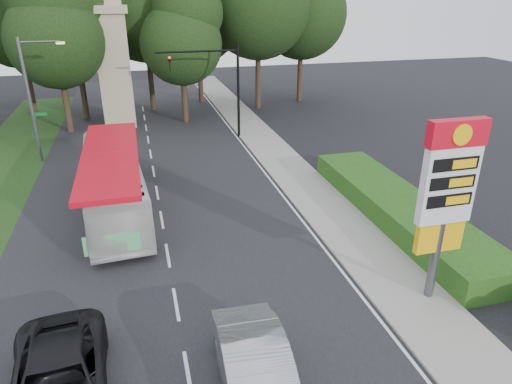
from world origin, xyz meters
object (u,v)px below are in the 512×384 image
object	(u,v)px
gas_station_pylon	(448,189)
traffic_signal_mast	(221,78)
monument	(114,64)
streetlight_signs	(33,95)
transit_bus	(114,183)
suv_charcoal	(59,383)
sedan_silver	(257,376)

from	to	relation	value
gas_station_pylon	traffic_signal_mast	world-z (taller)	traffic_signal_mast
monument	streetlight_signs	bearing A→B (deg)	-121.97
traffic_signal_mast	transit_bus	world-z (taller)	traffic_signal_mast
gas_station_pylon	streetlight_signs	world-z (taller)	streetlight_signs
suv_charcoal	sedan_silver	bearing A→B (deg)	-17.54
gas_station_pylon	suv_charcoal	distance (m)	13.30
sedan_silver	suv_charcoal	distance (m)	5.41
transit_bus	traffic_signal_mast	bearing A→B (deg)	51.17
streetlight_signs	sedan_silver	world-z (taller)	streetlight_signs
streetlight_signs	monument	world-z (taller)	monument
transit_bus	streetlight_signs	bearing A→B (deg)	113.40
traffic_signal_mast	sedan_silver	bearing A→B (deg)	-98.92
transit_bus	sedan_silver	size ratio (longest dim) A/B	2.13
streetlight_signs	suv_charcoal	bearing A→B (deg)	-80.81
streetlight_signs	gas_station_pylon	bearing A→B (deg)	-51.04
streetlight_signs	monument	bearing A→B (deg)	58.03
gas_station_pylon	traffic_signal_mast	bearing A→B (deg)	99.09
streetlight_signs	sedan_silver	distance (m)	24.76
gas_station_pylon	monument	world-z (taller)	monument
traffic_signal_mast	sedan_silver	xyz separation A→B (m)	(-3.90, -24.87, -3.79)
suv_charcoal	traffic_signal_mast	bearing A→B (deg)	64.46
gas_station_pylon	sedan_silver	xyz separation A→B (m)	(-7.42, -2.87, -3.57)
transit_bus	sedan_silver	world-z (taller)	transit_bus
gas_station_pylon	suv_charcoal	xyz separation A→B (m)	(-12.69, -1.63, -3.66)
transit_bus	monument	bearing A→B (deg)	85.44
streetlight_signs	monument	size ratio (longest dim) A/B	0.80
monument	sedan_silver	distance (m)	31.39
traffic_signal_mast	sedan_silver	size ratio (longest dim) A/B	1.35
gas_station_pylon	traffic_signal_mast	size ratio (longest dim) A/B	0.95
gas_station_pylon	transit_bus	bearing A→B (deg)	136.69
monument	suv_charcoal	distance (m)	29.99
transit_bus	suv_charcoal	world-z (taller)	transit_bus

